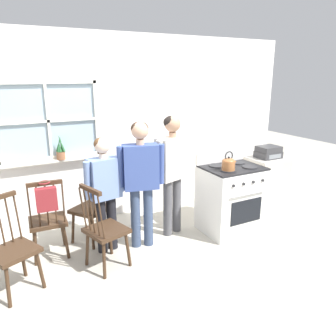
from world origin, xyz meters
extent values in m
plane|color=#B2AD9E|center=(0.00, 0.00, 0.00)|extent=(16.00, 16.00, 0.00)
cube|color=white|center=(1.56, 1.40, 1.35)|extent=(3.27, 0.06, 2.70)
cube|color=white|center=(-0.75, 1.40, 0.50)|extent=(1.35, 0.06, 1.00)
cube|color=white|center=(-0.75, 1.40, 2.37)|extent=(1.35, 0.06, 0.65)
cube|color=silver|center=(-0.75, 1.32, 0.99)|extent=(1.41, 0.10, 0.03)
cube|color=#9EB7C6|center=(-0.75, 1.41, 1.52)|extent=(1.29, 0.01, 0.99)
cube|color=silver|center=(-0.75, 1.38, 1.52)|extent=(0.04, 0.02, 1.05)
cube|color=silver|center=(-0.75, 1.38, 1.52)|extent=(1.35, 0.02, 0.04)
cube|color=silver|center=(-0.09, 1.38, 1.52)|extent=(0.04, 0.03, 1.05)
cube|color=silver|center=(-0.75, 1.38, 2.03)|extent=(1.35, 0.03, 0.04)
cube|color=silver|center=(-0.75, 1.38, 1.02)|extent=(1.35, 0.03, 0.04)
cube|color=#3D2819|center=(-0.97, 0.60, 0.44)|extent=(0.44, 0.42, 0.04)
cylinder|color=#3D2819|center=(-0.79, 0.75, 0.21)|extent=(0.07, 0.07, 0.42)
cylinder|color=#3D2819|center=(-1.13, 0.77, 0.21)|extent=(0.07, 0.07, 0.42)
cylinder|color=#3D2819|center=(-0.81, 0.43, 0.21)|extent=(0.07, 0.07, 0.42)
cylinder|color=#3D2819|center=(-1.15, 0.45, 0.21)|extent=(0.07, 0.07, 0.42)
cylinder|color=#3D2819|center=(-0.80, 0.42, 0.70)|extent=(0.02, 0.07, 0.51)
cylinder|color=#3D2819|center=(-0.89, 0.42, 0.70)|extent=(0.02, 0.07, 0.51)
cylinder|color=#3D2819|center=(-0.98, 0.43, 0.70)|extent=(0.02, 0.07, 0.51)
cylinder|color=#3D2819|center=(-1.07, 0.43, 0.70)|extent=(0.02, 0.07, 0.51)
cylinder|color=#3D2819|center=(-1.16, 0.44, 0.70)|extent=(0.02, 0.07, 0.51)
cube|color=#3D2819|center=(-0.98, 0.43, 0.97)|extent=(0.38, 0.06, 0.04)
cube|color=#3D2819|center=(-0.42, 0.04, 0.44)|extent=(0.50, 0.52, 0.04)
cylinder|color=#3D2819|center=(-0.22, -0.07, 0.21)|extent=(0.08, 0.06, 0.42)
cylinder|color=#3D2819|center=(-0.32, 0.25, 0.21)|extent=(0.06, 0.08, 0.42)
cylinder|color=#3D2819|center=(-0.53, -0.17, 0.21)|extent=(0.06, 0.08, 0.42)
cylinder|color=#3D2819|center=(-0.63, 0.16, 0.21)|extent=(0.08, 0.06, 0.42)
cylinder|color=#3D2819|center=(-0.53, -0.18, 0.70)|extent=(0.07, 0.04, 0.51)
cylinder|color=#3D2819|center=(-0.56, -0.09, 0.70)|extent=(0.07, 0.04, 0.51)
cylinder|color=#3D2819|center=(-0.59, -0.01, 0.70)|extent=(0.07, 0.04, 0.51)
cylinder|color=#3D2819|center=(-0.61, 0.08, 0.70)|extent=(0.07, 0.04, 0.51)
cylinder|color=#3D2819|center=(-0.64, 0.17, 0.70)|extent=(0.07, 0.04, 0.51)
cube|color=#3D2819|center=(-0.59, -0.01, 0.97)|extent=(0.15, 0.38, 0.04)
cube|color=#3D2819|center=(-1.38, 0.03, 0.44)|extent=(0.55, 0.54, 0.04)
cylinder|color=#3D2819|center=(-1.46, -0.19, 0.21)|extent=(0.06, 0.09, 0.42)
cylinder|color=#3D2819|center=(-1.16, -0.04, 0.21)|extent=(0.09, 0.06, 0.42)
cylinder|color=#3D2819|center=(-1.30, 0.25, 0.21)|extent=(0.06, 0.09, 0.42)
cylinder|color=#3D2819|center=(-1.45, 0.18, 0.70)|extent=(0.05, 0.07, 0.51)
cylinder|color=#3D2819|center=(-1.37, 0.22, 0.70)|extent=(0.05, 0.07, 0.51)
cylinder|color=#3D2819|center=(-1.29, 0.26, 0.70)|extent=(0.05, 0.07, 0.51)
cube|color=#3D2819|center=(-0.43, 0.73, 0.44)|extent=(0.57, 0.57, 0.04)
cylinder|color=#3D2819|center=(-0.38, 0.95, 0.21)|extent=(0.06, 0.09, 0.42)
cylinder|color=#3D2819|center=(-0.66, 0.76, 0.21)|extent=(0.09, 0.06, 0.42)
cylinder|color=#3D2819|center=(-0.20, 0.69, 0.21)|extent=(0.09, 0.06, 0.42)
cylinder|color=#3D2819|center=(-0.47, 0.50, 0.21)|extent=(0.06, 0.09, 0.42)
cylinder|color=#3D2819|center=(-0.18, 0.69, 0.70)|extent=(0.06, 0.07, 0.51)
cylinder|color=#3D2819|center=(-0.26, 0.64, 0.70)|extent=(0.06, 0.07, 0.51)
cylinder|color=#3D2819|center=(-0.33, 0.59, 0.70)|extent=(0.06, 0.07, 0.51)
cylinder|color=#3D2819|center=(-0.40, 0.53, 0.70)|extent=(0.06, 0.07, 0.51)
cylinder|color=#3D2819|center=(-0.48, 0.48, 0.70)|extent=(0.06, 0.07, 0.51)
cube|color=#3D2819|center=(-0.33, 0.59, 0.97)|extent=(0.33, 0.25, 0.04)
cylinder|color=black|center=(-0.39, 0.38, 0.35)|extent=(0.12, 0.12, 0.70)
cylinder|color=black|center=(-0.25, 0.40, 0.35)|extent=(0.12, 0.12, 0.70)
cube|color=#6B84B7|center=(-0.32, 0.39, 0.94)|extent=(0.40, 0.27, 0.49)
cylinder|color=#6B84B7|center=(-0.53, 0.33, 0.96)|extent=(0.09, 0.12, 0.45)
cylinder|color=#6B84B7|center=(-0.09, 0.41, 0.96)|extent=(0.09, 0.12, 0.45)
cylinder|color=beige|center=(-0.32, 0.39, 1.22)|extent=(0.10, 0.10, 0.06)
sphere|color=beige|center=(-0.32, 0.39, 1.34)|extent=(0.18, 0.18, 0.18)
ellipsoid|color=brown|center=(-0.32, 0.41, 1.35)|extent=(0.19, 0.19, 0.15)
cylinder|color=#384766|center=(0.04, 0.31, 0.39)|extent=(0.12, 0.12, 0.78)
cylinder|color=#384766|center=(0.19, 0.27, 0.39)|extent=(0.12, 0.12, 0.78)
cube|color=#384C8E|center=(0.11, 0.29, 1.05)|extent=(0.46, 0.30, 0.55)
cylinder|color=#384C8E|center=(-0.13, 0.33, 1.07)|extent=(0.10, 0.13, 0.51)
cylinder|color=#384C8E|center=(0.35, 0.22, 1.07)|extent=(0.10, 0.13, 0.51)
cylinder|color=tan|center=(0.11, 0.29, 1.36)|extent=(0.10, 0.10, 0.07)
sphere|color=tan|center=(0.11, 0.29, 1.49)|extent=(0.21, 0.21, 0.21)
ellipsoid|color=#332319|center=(0.12, 0.31, 1.51)|extent=(0.21, 0.21, 0.17)
cylinder|color=#4C4C51|center=(0.54, 0.40, 0.40)|extent=(0.12, 0.12, 0.79)
cylinder|color=#4C4C51|center=(0.71, 0.45, 0.40)|extent=(0.12, 0.12, 0.79)
cube|color=beige|center=(0.62, 0.43, 1.07)|extent=(0.50, 0.34, 0.56)
cylinder|color=beige|center=(0.37, 0.33, 1.09)|extent=(0.11, 0.13, 0.52)
cylinder|color=beige|center=(0.88, 0.49, 1.09)|extent=(0.11, 0.13, 0.52)
cylinder|color=tan|center=(0.62, 0.43, 1.38)|extent=(0.10, 0.10, 0.07)
sphere|color=tan|center=(0.62, 0.43, 1.52)|extent=(0.21, 0.21, 0.21)
ellipsoid|color=black|center=(0.62, 0.44, 1.54)|extent=(0.21, 0.21, 0.17)
cube|color=white|center=(1.39, 0.13, 0.45)|extent=(0.80, 0.64, 0.90)
cube|color=black|center=(1.39, 0.13, 0.91)|extent=(0.78, 0.61, 0.02)
cylinder|color=#2D2D30|center=(1.21, 0.00, 0.93)|extent=(0.20, 0.20, 0.02)
cylinder|color=#2D2D30|center=(1.57, 0.00, 0.93)|extent=(0.20, 0.20, 0.02)
cylinder|color=#2D2D30|center=(1.21, 0.26, 0.93)|extent=(0.20, 0.20, 0.02)
cylinder|color=#2D2D30|center=(1.57, 0.26, 0.93)|extent=(0.20, 0.20, 0.02)
cube|color=white|center=(1.39, 0.42, 1.00)|extent=(0.80, 0.06, 0.16)
cube|color=black|center=(1.39, -0.19, 0.40)|extent=(0.50, 0.01, 0.32)
cylinder|color=silver|center=(1.39, -0.21, 0.65)|extent=(0.56, 0.02, 0.02)
cylinder|color=#232326|center=(1.15, -0.20, 0.79)|extent=(0.04, 0.02, 0.04)
cylinder|color=#232326|center=(1.31, -0.20, 0.79)|extent=(0.04, 0.02, 0.04)
cylinder|color=#232326|center=(1.47, -0.20, 0.79)|extent=(0.04, 0.02, 0.04)
cylinder|color=#232326|center=(1.63, -0.20, 0.79)|extent=(0.04, 0.02, 0.04)
cylinder|color=#A86638|center=(1.21, 0.00, 1.00)|extent=(0.17, 0.17, 0.12)
ellipsoid|color=#A86638|center=(1.21, 0.00, 1.06)|extent=(0.16, 0.16, 0.07)
sphere|color=black|center=(1.21, 0.00, 1.10)|extent=(0.03, 0.03, 0.03)
cylinder|color=#A86638|center=(1.29, 0.00, 1.02)|extent=(0.08, 0.03, 0.07)
torus|color=black|center=(1.21, 0.00, 1.12)|extent=(0.12, 0.01, 0.12)
cylinder|color=#935B3D|center=(-0.64, 1.31, 1.05)|extent=(0.12, 0.12, 0.11)
cylinder|color=#33261C|center=(-0.64, 1.31, 1.10)|extent=(0.11, 0.11, 0.01)
cone|color=#286033|center=(-0.62, 1.32, 1.22)|extent=(0.07, 0.05, 0.24)
cone|color=#286033|center=(-0.63, 1.33, 1.16)|extent=(0.04, 0.06, 0.11)
cone|color=#286033|center=(-0.65, 1.32, 1.21)|extent=(0.09, 0.07, 0.21)
cone|color=#286033|center=(-0.65, 1.30, 1.20)|extent=(0.06, 0.05, 0.19)
cone|color=#286033|center=(-0.64, 1.29, 1.16)|extent=(0.04, 0.06, 0.11)
cone|color=#286033|center=(-0.62, 1.30, 1.23)|extent=(0.09, 0.08, 0.24)
cube|color=maroon|center=(-0.99, 0.34, 0.82)|extent=(0.22, 0.10, 0.26)
torus|color=maroon|center=(-0.98, 0.42, 0.99)|extent=(0.13, 0.13, 0.01)
cube|color=beige|center=(2.24, 0.37, 0.43)|extent=(0.55, 0.50, 0.87)
cube|color=beige|center=(2.24, 0.37, 0.89)|extent=(0.55, 0.50, 0.03)
cube|color=#38383A|center=(2.24, 0.35, 0.95)|extent=(0.34, 0.28, 0.10)
cube|color=#38383A|center=(2.24, 0.35, 1.04)|extent=(0.32, 0.27, 0.08)
cube|color=gray|center=(2.24, 0.21, 0.95)|extent=(0.24, 0.01, 0.06)
camera|label=1|loc=(-1.36, -3.22, 2.13)|focal=35.00mm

